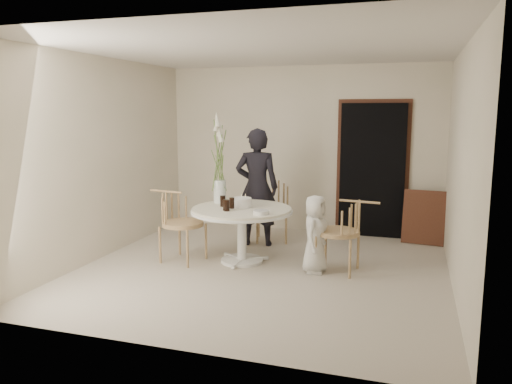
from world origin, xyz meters
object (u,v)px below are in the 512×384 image
(chair_right, at_px, (348,225))
(chair_left, at_px, (174,215))
(table, at_px, (242,216))
(chair_far, at_px, (272,200))
(girl, at_px, (257,187))
(flower_vase, at_px, (219,165))
(birthday_cake, at_px, (242,203))
(boy, at_px, (315,234))

(chair_right, bearing_deg, chair_left, -79.23)
(table, distance_m, chair_far, 1.31)
(girl, xyz_separation_m, flower_vase, (-0.34, -0.62, 0.38))
(chair_right, distance_m, girl, 1.75)
(birthday_cake, bearing_deg, boy, -9.53)
(table, bearing_deg, boy, -7.27)
(chair_right, relative_size, boy, 0.96)
(chair_left, relative_size, boy, 0.97)
(chair_right, relative_size, girl, 0.53)
(chair_left, xyz_separation_m, boy, (1.88, 0.05, -0.13))
(chair_far, bearing_deg, chair_right, -59.29)
(boy, bearing_deg, girl, 52.25)
(table, relative_size, chair_left, 1.41)
(chair_far, distance_m, boy, 1.73)
(girl, height_order, flower_vase, flower_vase)
(chair_right, distance_m, chair_left, 2.28)
(chair_left, relative_size, birthday_cake, 3.63)
(chair_far, relative_size, chair_right, 1.01)
(birthday_cake, bearing_deg, girl, 93.64)
(table, distance_m, flower_vase, 0.80)
(table, height_order, birthday_cake, birthday_cake)
(chair_far, height_order, girl, girl)
(chair_left, bearing_deg, flower_vase, -37.11)
(girl, distance_m, boy, 1.52)
(table, height_order, flower_vase, flower_vase)
(boy, height_order, birthday_cake, boy)
(girl, bearing_deg, chair_right, 135.81)
(chair_left, bearing_deg, chair_right, -76.74)
(chair_far, xyz_separation_m, boy, (0.95, -1.44, -0.12))
(table, relative_size, boy, 1.37)
(chair_left, height_order, girl, girl)
(table, height_order, chair_right, chair_right)
(chair_right, xyz_separation_m, birthday_cake, (-1.41, 0.07, 0.19))
(birthday_cake, xyz_separation_m, flower_vase, (-0.39, 0.22, 0.45))
(table, relative_size, flower_vase, 1.07)
(table, xyz_separation_m, flower_vase, (-0.41, 0.27, 0.63))
(chair_far, height_order, flower_vase, flower_vase)
(chair_far, height_order, boy, boy)
(table, relative_size, girl, 0.77)
(chair_left, xyz_separation_m, flower_vase, (0.47, 0.45, 0.64))
(chair_right, relative_size, birthday_cake, 3.56)
(table, xyz_separation_m, chair_right, (1.39, -0.03, -0.02))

